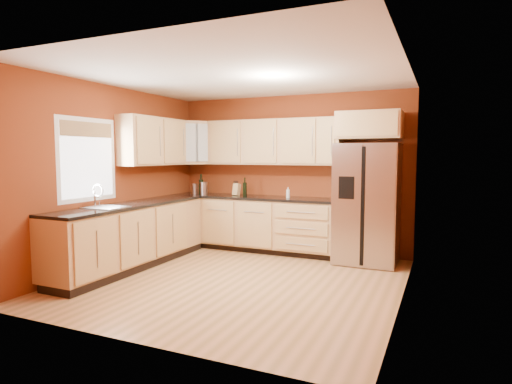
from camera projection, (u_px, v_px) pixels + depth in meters
floor at (237, 281)px, 5.50m from camera, size 4.00×4.00×0.00m
ceiling at (237, 75)px, 5.27m from camera, size 4.00×4.00×0.00m
wall_back at (290, 173)px, 7.21m from camera, size 4.00×0.04×2.60m
wall_front at (130, 193)px, 3.57m from camera, size 4.00×0.04×2.60m
wall_left at (114, 177)px, 6.19m from camera, size 0.04×4.00×2.60m
wall_right at (404, 184)px, 4.58m from camera, size 0.04×4.00×2.60m
base_cabinets_back at (253, 224)px, 7.23m from camera, size 2.90×0.60×0.88m
base_cabinets_left at (132, 237)px, 6.15m from camera, size 0.60×2.80×0.88m
countertop_back at (253, 197)px, 7.18m from camera, size 2.90×0.62×0.04m
countertop_left at (131, 205)px, 6.10m from camera, size 0.62×2.80×0.04m
upper_cabinets_back at (273, 142)px, 7.11m from camera, size 2.30×0.33×0.75m
upper_cabinets_left at (153, 141)px, 6.74m from camera, size 0.33×1.35×0.75m
corner_upper_cabinet at (194, 143)px, 7.54m from camera, size 0.67×0.67×0.75m
over_fridge_cabinet at (370, 125)px, 6.32m from camera, size 0.92×0.60×0.40m
refrigerator at (367, 204)px, 6.36m from camera, size 0.90×0.75×1.78m
window at (88, 160)px, 5.71m from camera, size 0.03×0.90×1.00m
sink_faucet at (106, 196)px, 5.63m from camera, size 0.50×0.42×0.30m
canister_left at (204, 188)px, 7.49m from camera, size 0.15×0.15×0.22m
canister_right at (195, 189)px, 7.64m from camera, size 0.12×0.12×0.18m
wine_bottle_a at (201, 184)px, 7.49m from camera, size 0.10×0.10×0.36m
wine_bottle_b at (245, 187)px, 7.23m from camera, size 0.08×0.08×0.31m
knife_block at (237, 189)px, 7.32m from camera, size 0.11×0.10×0.20m
soap_dispenser at (288, 193)px, 6.90m from camera, size 0.07×0.07×0.17m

